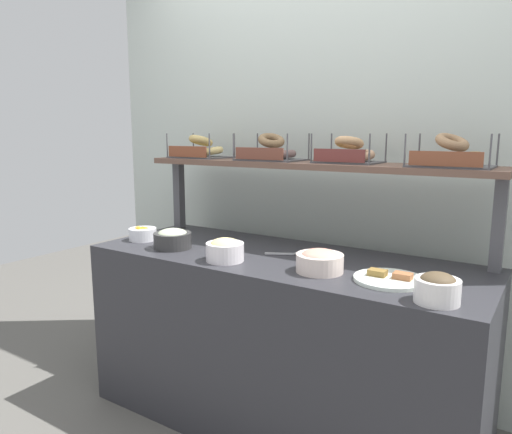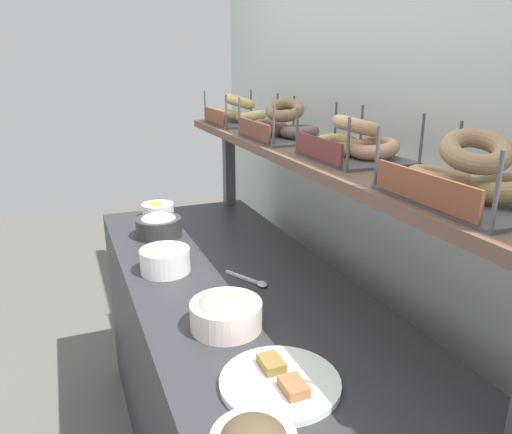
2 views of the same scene
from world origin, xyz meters
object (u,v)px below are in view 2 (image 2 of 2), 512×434
at_px(serving_plate_white, 280,381).
at_px(bagel_basket_sesame, 354,143).
at_px(bowl_fruit_salad, 158,210).
at_px(bagel_basket_plain, 239,113).
at_px(bowl_lox_spread, 226,312).
at_px(bowl_tuna_salad, 159,225).
at_px(bagel_basket_everything, 470,179).
at_px(bagel_basket_poppy, 283,126).
at_px(serving_spoon_near_plate, 253,281).
at_px(bowl_egg_salad, 165,258).

relative_size(serving_plate_white, bagel_basket_sesame, 0.94).
xyz_separation_m(bowl_fruit_salad, bagel_basket_plain, (0.11, 0.37, 0.44)).
height_order(bowl_lox_spread, bowl_fruit_salad, bowl_lox_spread).
bearing_deg(serving_plate_white, bowl_tuna_salad, -176.97).
bearing_deg(bagel_basket_everything, serving_plate_white, -109.64).
height_order(bagel_basket_plain, bagel_basket_poppy, bagel_basket_poppy).
xyz_separation_m(bowl_fruit_salad, bagel_basket_poppy, (0.58, 0.37, 0.44)).
height_order(bowl_fruit_salad, bagel_basket_poppy, bagel_basket_poppy).
relative_size(serving_spoon_near_plate, bagel_basket_sesame, 0.56).
bearing_deg(bowl_lox_spread, serving_plate_white, 6.49).
bearing_deg(bagel_basket_poppy, bowl_lox_spread, -39.11).
xyz_separation_m(bowl_egg_salad, bowl_fruit_salad, (-0.63, 0.10, -0.02)).
bearing_deg(bowl_tuna_salad, bagel_basket_sesame, 30.74).
bearing_deg(bagel_basket_plain, bowl_fruit_salad, -106.51).
xyz_separation_m(bowl_lox_spread, bagel_basket_sesame, (-0.06, 0.42, 0.43)).
bearing_deg(bowl_tuna_salad, bagel_basket_poppy, 52.08).
bearing_deg(bagel_basket_sesame, bagel_basket_poppy, -176.30).
xyz_separation_m(bowl_tuna_salad, bagel_basket_everything, (1.21, 0.41, 0.43)).
bearing_deg(bagel_basket_poppy, bagel_basket_sesame, 3.70).
relative_size(bowl_tuna_salad, bagel_basket_poppy, 0.57).
xyz_separation_m(bowl_egg_salad, bagel_basket_poppy, (-0.04, 0.47, 0.42)).
bearing_deg(bowl_lox_spread, bagel_basket_everything, 43.13).
relative_size(bowl_egg_salad, bagel_basket_plain, 0.54).
xyz_separation_m(serving_spoon_near_plate, bagel_basket_sesame, (0.18, 0.24, 0.47)).
bearing_deg(bagel_basket_poppy, serving_spoon_near_plate, -41.78).
bearing_deg(bowl_fruit_salad, bagel_basket_sesame, 21.47).
distance_m(serving_spoon_near_plate, bagel_basket_everything, 0.83).
distance_m(bagel_basket_poppy, bagel_basket_sesame, 0.42).
distance_m(bowl_tuna_salad, serving_spoon_near_plate, 0.60).
height_order(bowl_lox_spread, bagel_basket_everything, bagel_basket_everything).
relative_size(bowl_lox_spread, bagel_basket_poppy, 0.60).
bearing_deg(bowl_egg_salad, bowl_fruit_salad, 171.20).
relative_size(bowl_egg_salad, bowl_fruit_salad, 1.17).
bearing_deg(bagel_basket_sesame, serving_spoon_near_plate, -125.82).
xyz_separation_m(serving_plate_white, bagel_basket_poppy, (-0.76, 0.36, 0.47)).
bearing_deg(bowl_egg_salad, serving_spoon_near_plate, 51.15).
relative_size(bagel_basket_plain, bagel_basket_sesame, 1.08).
height_order(bowl_egg_salad, bowl_lox_spread, bowl_egg_salad).
bearing_deg(bowl_lox_spread, bagel_basket_plain, 157.71).
distance_m(bowl_lox_spread, bagel_basket_sesame, 0.60).
bearing_deg(bagel_basket_everything, bagel_basket_poppy, 179.75).
xyz_separation_m(serving_spoon_near_plate, bagel_basket_everything, (0.65, 0.21, 0.47)).
distance_m(bagel_basket_poppy, bagel_basket_everything, 0.89).
xyz_separation_m(bagel_basket_poppy, bagel_basket_sesame, (0.42, 0.03, -0.00)).
height_order(serving_plate_white, serving_spoon_near_plate, serving_plate_white).
height_order(bowl_egg_salad, bagel_basket_poppy, bagel_basket_poppy).
bearing_deg(bagel_basket_sesame, bowl_lox_spread, -81.91).
height_order(bowl_fruit_salad, bagel_basket_plain, bagel_basket_plain).
bearing_deg(bowl_tuna_salad, bowl_egg_salad, -7.94).
bearing_deg(bagel_basket_plain, bowl_lox_spread, -22.29).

